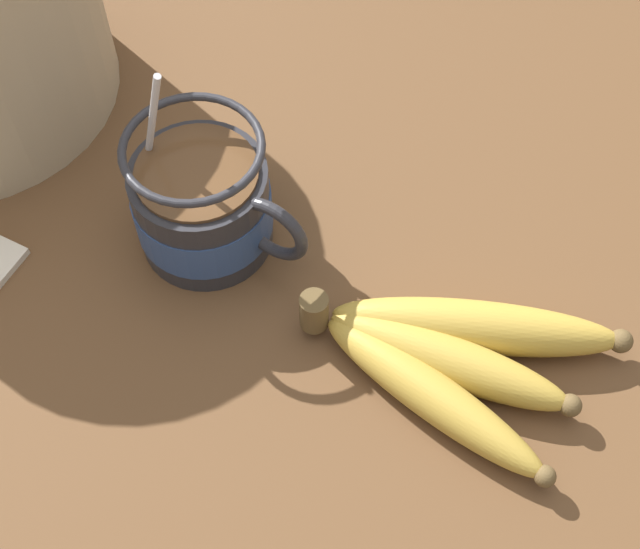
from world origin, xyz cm
name	(u,v)px	position (x,y,z in cm)	size (l,w,h in cm)	color
table	(225,296)	(0.00, 0.00, 1.80)	(137.58, 137.58, 3.60)	brown
coffee_mug	(204,204)	(-3.11, 2.87, 7.73)	(14.63, 9.92, 15.82)	#28282D
banana_bunch	(454,355)	(17.21, 2.23, 5.34)	(20.61, 14.49, 4.10)	brown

